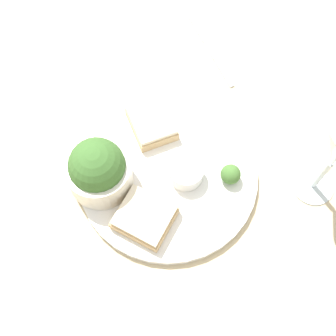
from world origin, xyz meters
TOP-DOWN VIEW (x-y plane):
  - ground_plane at (0.00, 0.00)m, footprint 4.00×4.00m
  - dinner_plate at (0.00, 0.00)m, footprint 0.28×0.28m
  - salad_bowl at (-0.05, -0.09)m, footprint 0.10×0.10m
  - sauce_ramekin at (0.02, 0.02)m, footprint 0.05×0.05m
  - cheese_toast_near at (0.04, -0.07)m, footprint 0.10×0.10m
  - cheese_toast_far at (-0.08, 0.02)m, footprint 0.09×0.08m
  - garnish at (0.06, 0.08)m, footprint 0.03×0.03m
  - fork at (-0.17, 0.21)m, footprint 0.18×0.04m

SIDE VIEW (x-z plane):
  - ground_plane at x=0.00m, z-range 0.00..0.00m
  - fork at x=-0.17m, z-range 0.00..0.01m
  - dinner_plate at x=0.00m, z-range 0.00..0.01m
  - cheese_toast_far at x=-0.08m, z-range 0.01..0.04m
  - cheese_toast_near at x=0.04m, z-range 0.01..0.04m
  - garnish at x=0.06m, z-range 0.01..0.05m
  - sauce_ramekin at x=0.02m, z-range 0.02..0.04m
  - salad_bowl at x=-0.05m, z-range 0.01..0.10m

